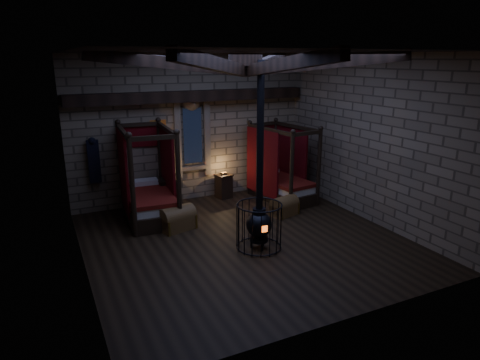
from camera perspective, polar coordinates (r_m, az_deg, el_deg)
name	(u,v)px	position (r m, az deg, el deg)	size (l,w,h in m)	color
room	(243,75)	(9.24, 0.46, 13.88)	(7.02, 7.02, 4.29)	black
bed_left	(149,196)	(11.49, -12.07, -2.08)	(1.36, 2.36, 2.39)	black
bed_right	(280,181)	(12.80, 5.41, -0.15)	(1.38, 2.22, 2.19)	black
trunk_left	(177,219)	(10.65, -8.35, -5.16)	(0.94, 0.73, 0.61)	brown
trunk_right	(284,207)	(11.55, 5.93, -3.55)	(0.83, 0.65, 0.54)	brown
nightstand_left	(167,193)	(12.21, -9.66, -1.68)	(0.52, 0.50, 1.01)	black
nightstand_right	(224,186)	(12.88, -2.18, -0.78)	(0.52, 0.50, 0.79)	black
stove	(259,222)	(9.41, 2.56, -5.60)	(1.01, 1.01, 4.05)	black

